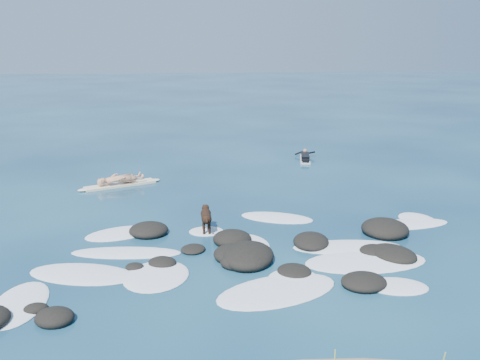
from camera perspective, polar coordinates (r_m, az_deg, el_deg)
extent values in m
plane|color=#0A2642|center=(16.02, 2.13, -6.78)|extent=(160.00, 160.00, 0.00)
ellipsoid|color=black|center=(15.53, -5.03, -7.36)|extent=(0.94, 0.98, 0.19)
ellipsoid|color=black|center=(14.78, 0.83, -8.10)|extent=(1.87, 2.14, 0.57)
ellipsoid|color=black|center=(14.49, -0.22, -8.75)|extent=(0.97, 0.85, 0.41)
ellipsoid|color=black|center=(14.71, -8.28, -8.71)|extent=(0.99, 0.93, 0.27)
ellipsoid|color=black|center=(14.63, -11.17, -9.07)|extent=(0.63, 0.59, 0.17)
ellipsoid|color=black|center=(12.54, -19.19, -13.69)|extent=(1.11, 1.07, 0.37)
ellipsoid|color=black|center=(15.66, 16.07, -7.57)|extent=(1.57, 1.74, 0.35)
ellipsoid|color=black|center=(14.99, -0.50, -7.91)|extent=(1.25, 1.35, 0.42)
ellipsoid|color=black|center=(17.36, 15.21, -5.05)|extent=(1.51, 1.58, 0.58)
ellipsoid|color=black|center=(15.80, 14.16, -7.31)|extent=(1.10, 1.06, 0.26)
ellipsoid|color=black|center=(16.04, -0.84, -6.29)|extent=(1.35, 1.34, 0.47)
ellipsoid|color=black|center=(16.03, 7.58, -6.51)|extent=(1.35, 1.58, 0.40)
ellipsoid|color=black|center=(13.13, -20.94, -12.70)|extent=(0.55, 0.44, 0.22)
ellipsoid|color=black|center=(13.76, 13.06, -10.55)|extent=(1.38, 1.31, 0.37)
ellipsoid|color=black|center=(14.15, 5.81, -9.65)|extent=(1.12, 1.16, 0.23)
ellipsoid|color=black|center=(16.99, -9.72, -5.30)|extent=(1.57, 1.57, 0.44)
ellipsoid|color=white|center=(14.09, -8.92, -10.09)|extent=(2.17, 2.39, 0.12)
ellipsoid|color=white|center=(13.87, 5.75, -10.39)|extent=(1.36, 1.23, 0.12)
ellipsoid|color=white|center=(15.65, -12.04, -7.62)|extent=(3.23, 1.23, 0.12)
ellipsoid|color=white|center=(13.93, 16.34, -10.83)|extent=(1.73, 1.31, 0.12)
ellipsoid|color=white|center=(13.57, -22.51, -12.13)|extent=(1.29, 2.37, 0.12)
ellipsoid|color=white|center=(15.95, 0.79, -6.83)|extent=(1.63, 1.97, 0.12)
ellipsoid|color=white|center=(16.02, 11.39, -7.04)|extent=(3.28, 1.33, 0.12)
ellipsoid|color=white|center=(14.61, -16.47, -9.61)|extent=(3.12, 2.05, 0.12)
ellipsoid|color=white|center=(13.20, 4.00, -11.73)|extent=(3.54, 2.63, 0.12)
ellipsoid|color=white|center=(17.18, -12.65, -5.59)|extent=(2.48, 1.93, 0.12)
ellipsoid|color=white|center=(18.99, 18.40, -4.00)|extent=(1.43, 1.68, 0.12)
ellipsoid|color=white|center=(18.40, 17.42, -4.53)|extent=(2.98, 1.32, 0.12)
ellipsoid|color=white|center=(18.22, 3.95, -4.04)|extent=(2.73, 1.97, 0.12)
ellipsoid|color=white|center=(15.14, 12.36, -8.44)|extent=(2.52, 1.38, 0.12)
ellipsoid|color=white|center=(15.15, 13.27, -8.47)|extent=(3.49, 1.75, 0.12)
ellipsoid|color=white|center=(16.97, -3.61, -5.49)|extent=(1.10, 0.90, 0.12)
cube|color=#F4E7C3|center=(22.58, -12.66, -0.51)|extent=(2.89, 1.75, 0.10)
ellipsoid|color=#F4E7C3|center=(23.03, -9.23, -0.03)|extent=(0.67, 0.54, 0.11)
ellipsoid|color=#F4E7C3|center=(22.21, -16.22, -1.00)|extent=(0.67, 0.54, 0.11)
imported|color=tan|center=(22.34, -12.80, 1.94)|extent=(0.70, 0.81, 1.89)
cube|color=silver|center=(26.94, 6.96, 2.23)|extent=(0.89, 2.16, 0.08)
ellipsoid|color=silver|center=(27.97, 6.92, 2.70)|extent=(0.34, 0.50, 0.08)
cube|color=black|center=(26.91, 6.97, 2.53)|extent=(0.63, 1.35, 0.21)
sphere|color=#AA6F59|center=(27.62, 6.95, 3.09)|extent=(0.26, 0.26, 0.22)
cylinder|color=black|center=(27.78, 6.38, 2.92)|extent=(0.54, 0.19, 0.24)
cylinder|color=black|center=(27.79, 7.49, 2.89)|extent=(0.49, 0.37, 0.24)
cube|color=black|center=(26.21, 6.99, 2.11)|extent=(0.42, 0.58, 0.13)
cylinder|color=black|center=(16.69, -3.63, -3.88)|extent=(0.32, 0.65, 0.31)
sphere|color=black|center=(16.97, -3.67, -3.57)|extent=(0.33, 0.33, 0.33)
sphere|color=black|center=(16.42, -3.58, -4.21)|extent=(0.30, 0.30, 0.30)
sphere|color=black|center=(17.11, -3.71, -3.02)|extent=(0.24, 0.24, 0.23)
cone|color=black|center=(17.25, -3.73, -2.93)|extent=(0.12, 0.15, 0.12)
cone|color=black|center=(17.07, -3.92, -2.73)|extent=(0.11, 0.08, 0.11)
cone|color=black|center=(17.08, -3.50, -2.72)|extent=(0.11, 0.08, 0.11)
cylinder|color=black|center=(17.01, -3.92, -4.72)|extent=(0.08, 0.08, 0.42)
cylinder|color=black|center=(17.02, -3.36, -4.71)|extent=(0.08, 0.08, 0.42)
cylinder|color=black|center=(16.59, -3.86, -5.24)|extent=(0.08, 0.08, 0.42)
cylinder|color=black|center=(16.60, -3.28, -5.22)|extent=(0.08, 0.08, 0.42)
cylinder|color=black|center=(16.27, -3.56, -4.19)|extent=(0.06, 0.31, 0.18)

